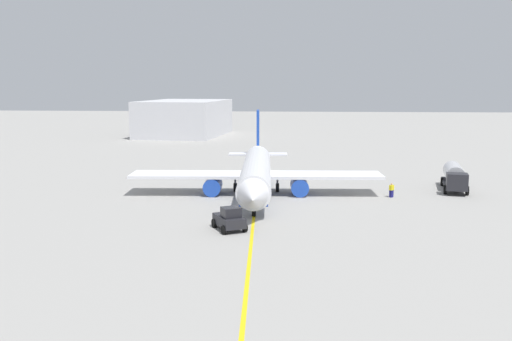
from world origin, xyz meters
The scene contains 8 objects.
ground_plane centered at (0.00, 0.00, 0.00)m, with size 400.00×400.00×0.00m, color #9E9B96.
airplane centered at (-0.53, -0.03, 2.58)m, with size 33.37×30.47×9.50m.
fuel_tanker centered at (-5.33, 24.58, 1.71)m, with size 9.72×4.19×3.15m.
pushback_tug centered at (16.03, -1.18, 1.01)m, with size 4.12×3.63×2.20m.
refueling_worker centered at (-0.06, 15.97, 0.82)m, with size 0.62×0.62×1.71m.
safety_cone_nose centered at (12.09, -1.85, 0.34)m, with size 0.61×0.61×0.68m, color #F2590F.
distant_hangar centered at (-76.10, -24.30, 4.47)m, with size 29.75×21.41×8.94m.
taxi_line_marking centered at (0.00, 0.00, 0.01)m, with size 84.21×0.30×0.01m, color yellow.
Camera 1 is at (64.74, 5.02, 13.23)m, focal length 38.80 mm.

